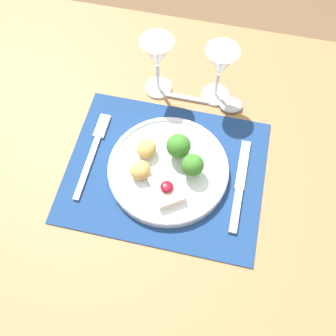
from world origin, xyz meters
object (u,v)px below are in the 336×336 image
dinner_plate (168,168)px  knife (239,191)px  wine_glass_near (220,65)px  spoon (222,104)px  fork (94,149)px  wine_glass_far (157,56)px

dinner_plate → knife: 0.15m
dinner_plate → wine_glass_near: size_ratio=1.72×
dinner_plate → spoon: size_ratio=1.29×
fork → knife: 0.33m
dinner_plate → fork: 0.17m
spoon → wine_glass_far: size_ratio=1.29×
knife → wine_glass_far: bearing=132.4°
spoon → wine_glass_far: bearing=178.2°
dinner_plate → wine_glass_near: (0.06, 0.23, 0.09)m
fork → spoon: size_ratio=1.09×
wine_glass_near → wine_glass_far: size_ratio=0.97×
knife → spoon: spoon is taller
wine_glass_near → wine_glass_far: (-0.14, -0.01, 0.00)m
knife → wine_glass_near: 0.27m
fork → wine_glass_far: (0.10, 0.20, 0.10)m
fork → wine_glass_far: bearing=60.8°
fork → wine_glass_near: size_ratio=1.45×
knife → spoon: 0.22m
knife → spoon: size_ratio=1.09×
fork → wine_glass_far: 0.24m
knife → wine_glass_near: size_ratio=1.45×
dinner_plate → fork: bearing=173.7°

